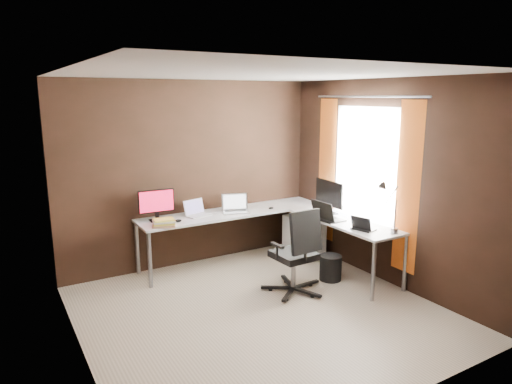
% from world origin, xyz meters
% --- Properties ---
extents(room, '(3.60, 3.60, 2.50)m').
position_xyz_m(room, '(0.34, 0.07, 1.28)').
color(room, tan).
rests_on(room, ground).
extents(desk, '(2.65, 2.25, 0.73)m').
position_xyz_m(desk, '(0.84, 1.04, 0.68)').
color(desk, silver).
rests_on(desk, ground).
extents(drawer_pedestal, '(0.42, 0.50, 0.60)m').
position_xyz_m(drawer_pedestal, '(1.43, 1.15, 0.30)').
color(drawer_pedestal, silver).
rests_on(drawer_pedestal, ground).
extents(monitor_left, '(0.46, 0.14, 0.40)m').
position_xyz_m(monitor_left, '(-0.58, 1.59, 0.96)').
color(monitor_left, black).
rests_on(monitor_left, desk).
extents(monitor_right, '(0.14, 0.55, 0.45)m').
position_xyz_m(monitor_right, '(1.53, 0.74, 0.99)').
color(monitor_right, black).
rests_on(monitor_right, desk).
extents(laptop_white, '(0.35, 0.29, 0.21)m').
position_xyz_m(laptop_white, '(-0.05, 1.56, 0.78)').
color(laptop_white, silver).
rests_on(laptop_white, desk).
extents(laptop_silver, '(0.42, 0.35, 0.24)m').
position_xyz_m(laptop_silver, '(0.49, 1.48, 0.78)').
color(laptop_silver, silver).
rests_on(laptop_silver, desk).
extents(laptop_black_big, '(0.30, 0.40, 0.26)m').
position_xyz_m(laptop_black_big, '(1.29, 0.50, 0.79)').
color(laptop_black_big, black).
rests_on(laptop_black_big, desk).
extents(laptop_black_small, '(0.25, 0.30, 0.17)m').
position_xyz_m(laptop_black_small, '(1.37, -0.07, 0.77)').
color(laptop_black_small, black).
rests_on(laptop_black_small, desk).
extents(book_stack, '(0.33, 0.30, 0.09)m').
position_xyz_m(book_stack, '(-0.59, 1.30, 0.77)').
color(book_stack, tan).
rests_on(book_stack, desk).
extents(mouse_left, '(0.10, 0.07, 0.04)m').
position_xyz_m(mouse_left, '(-0.38, 1.37, 0.75)').
color(mouse_left, black).
rests_on(mouse_left, desk).
extents(mouse_corner, '(0.09, 0.07, 0.03)m').
position_xyz_m(mouse_corner, '(0.99, 1.34, 0.74)').
color(mouse_corner, black).
rests_on(mouse_corner, desk).
extents(desk_lamp, '(0.19, 0.22, 0.60)m').
position_xyz_m(desk_lamp, '(1.53, -0.29, 1.11)').
color(desk_lamp, slate).
rests_on(desk_lamp, desk).
extents(office_chair, '(0.58, 0.58, 1.03)m').
position_xyz_m(office_chair, '(0.62, 0.23, 0.30)').
color(office_chair, black).
rests_on(office_chair, ground).
extents(wastebasket, '(0.36, 0.36, 0.32)m').
position_xyz_m(wastebasket, '(1.22, 0.31, 0.16)').
color(wastebasket, black).
rests_on(wastebasket, ground).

